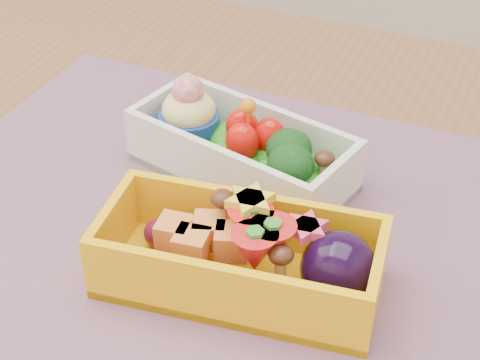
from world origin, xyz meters
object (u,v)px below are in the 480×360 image
at_px(table, 225,355).
at_px(bento_yellow, 246,256).
at_px(placemat, 228,223).
at_px(bento_white, 241,149).

xyz_separation_m(table, bento_yellow, (0.03, -0.02, 0.13)).
bearing_deg(placemat, bento_yellow, -55.84).
bearing_deg(bento_yellow, table, 134.40).
relative_size(table, placemat, 2.48).
height_order(bento_white, bento_yellow, bento_white).
xyz_separation_m(placemat, bento_white, (-0.01, 0.06, 0.03)).
relative_size(placemat, bento_yellow, 2.52).
xyz_separation_m(table, bento_white, (-0.03, 0.09, 0.13)).
relative_size(placemat, bento_white, 2.57).
relative_size(table, bento_white, 6.39).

